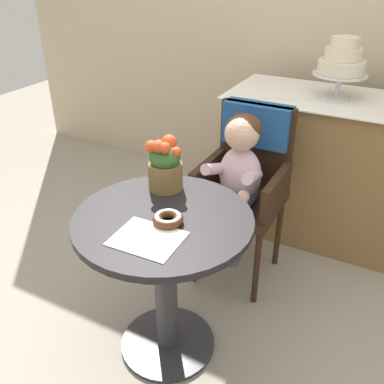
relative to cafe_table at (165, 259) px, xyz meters
name	(u,v)px	position (x,y,z in m)	size (l,w,h in m)	color
ground_plane	(168,344)	(0.00, 0.00, -0.51)	(8.00, 8.00, 0.00)	gray
back_wall	(306,1)	(0.00, 1.85, 0.84)	(4.80, 0.10, 2.70)	#C1AD8E
cafe_table	(165,259)	(0.00, 0.00, 0.00)	(0.72, 0.72, 0.72)	black
wicker_chair	(248,166)	(0.08, 0.74, 0.13)	(0.42, 0.45, 0.95)	#332114
seated_child	(238,172)	(0.08, 0.58, 0.17)	(0.27, 0.32, 0.73)	silver
paper_napkin	(147,239)	(0.03, -0.15, 0.21)	(0.25, 0.20, 0.00)	white
donut_front	(168,218)	(0.04, -0.03, 0.23)	(0.12, 0.12, 0.04)	#4C2D19
flower_vase	(165,164)	(-0.11, 0.21, 0.33)	(0.15, 0.15, 0.24)	brown
display_counter	(353,174)	(0.55, 1.30, -0.05)	(1.56, 0.62, 0.90)	olive
tiered_cake_stand	(342,62)	(0.38, 1.30, 0.59)	(0.30, 0.30, 0.33)	silver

